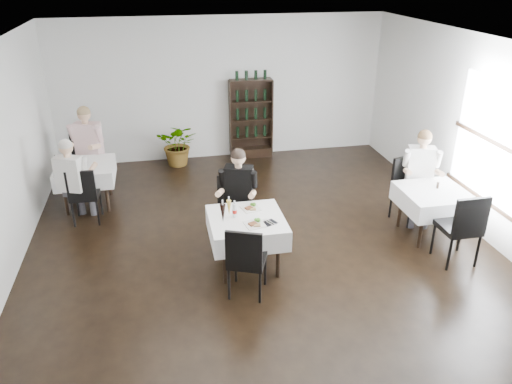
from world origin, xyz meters
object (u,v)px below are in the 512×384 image
diner_main (238,190)px  wine_shelf (251,120)px  main_table (247,227)px  potted_tree (179,144)px

diner_main → wine_shelf: bearing=76.0°
main_table → diner_main: size_ratio=0.68×
wine_shelf → main_table: 4.41m
wine_shelf → main_table: (-0.90, -4.31, -0.23)m
wine_shelf → diner_main: bearing=-104.0°
wine_shelf → main_table: size_ratio=1.70×
main_table → diner_main: bearing=90.0°
main_table → potted_tree: bearing=99.6°
main_table → diner_main: diner_main is taller
diner_main → main_table: bearing=-90.0°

